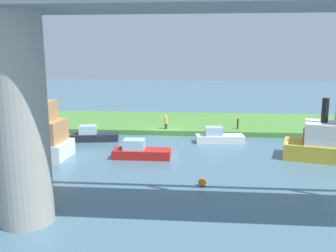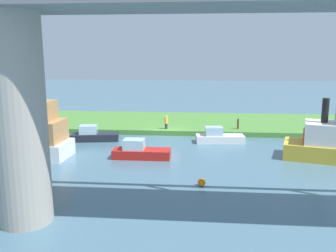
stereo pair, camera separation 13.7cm
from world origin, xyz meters
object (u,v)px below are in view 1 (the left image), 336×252
at_px(motorboat_white, 13,134).
at_px(riverboat_paddlewheel, 93,135).
at_px(bridge_pylon, 20,122).
at_px(pontoon_yellow, 140,151).
at_px(person_on_bank, 166,122).
at_px(skiff_small, 218,137).
at_px(mooring_post, 238,124).
at_px(marker_buoy, 202,182).

xyz_separation_m(motorboat_white, riverboat_paddlewheel, (-4.76, -5.82, -1.30)).
xyz_separation_m(bridge_pylon, pontoon_yellow, (-3.71, -11.45, -4.45)).
xyz_separation_m(person_on_bank, riverboat_paddlewheel, (6.63, 3.70, -0.67)).
xyz_separation_m(skiff_small, riverboat_paddlewheel, (11.85, 0.34, 0.00)).
relative_size(bridge_pylon, person_on_bank, 7.18).
height_order(skiff_small, pontoon_yellow, pontoon_yellow).
distance_m(motorboat_white, skiff_small, 17.76).
relative_size(mooring_post, pontoon_yellow, 0.23).
bearing_deg(bridge_pylon, mooring_post, -120.17).
bearing_deg(bridge_pylon, pontoon_yellow, -107.97).
bearing_deg(mooring_post, person_on_bank, 5.34).
bearing_deg(pontoon_yellow, riverboat_paddlewheel, -45.10).
distance_m(pontoon_yellow, marker_buoy, 7.63).
bearing_deg(motorboat_white, person_on_bank, -140.13).
relative_size(bridge_pylon, marker_buoy, 19.95).
distance_m(person_on_bank, motorboat_white, 14.85).
bearing_deg(skiff_small, marker_buoy, 82.26).
xyz_separation_m(mooring_post, motorboat_white, (18.79, 10.21, 0.80)).
bearing_deg(motorboat_white, marker_buoy, 160.07).
bearing_deg(skiff_small, pontoon_yellow, 41.68).
relative_size(bridge_pylon, riverboat_paddlewheel, 2.14).
distance_m(motorboat_white, riverboat_paddlewheel, 7.63).
xyz_separation_m(person_on_bank, marker_buoy, (-3.64, 14.96, -0.95)).
bearing_deg(motorboat_white, mooring_post, -151.50).
height_order(person_on_bank, marker_buoy, person_on_bank).
distance_m(mooring_post, pontoon_yellow, 13.07).
xyz_separation_m(pontoon_yellow, marker_buoy, (-4.88, 5.86, -0.29)).
bearing_deg(motorboat_white, bridge_pylon, 120.25).
bearing_deg(person_on_bank, mooring_post, -174.66).
xyz_separation_m(riverboat_paddlewheel, marker_buoy, (-10.27, 11.27, -0.28)).
height_order(riverboat_paddlewheel, marker_buoy, riverboat_paddlewheel).
xyz_separation_m(skiff_small, pontoon_yellow, (6.46, 5.75, 0.01)).
relative_size(person_on_bank, pontoon_yellow, 0.31).
bearing_deg(mooring_post, motorboat_white, 28.50).
bearing_deg(skiff_small, motorboat_white, 20.33).
distance_m(bridge_pylon, motorboat_white, 13.17).
relative_size(pontoon_yellow, riverboat_paddlewheel, 0.98).
bearing_deg(mooring_post, riverboat_paddlewheel, 17.37).
height_order(mooring_post, riverboat_paddlewheel, mooring_post).
distance_m(bridge_pylon, pontoon_yellow, 12.83).
bearing_deg(skiff_small, riverboat_paddlewheel, 1.64).
bearing_deg(pontoon_yellow, mooring_post, -131.40).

